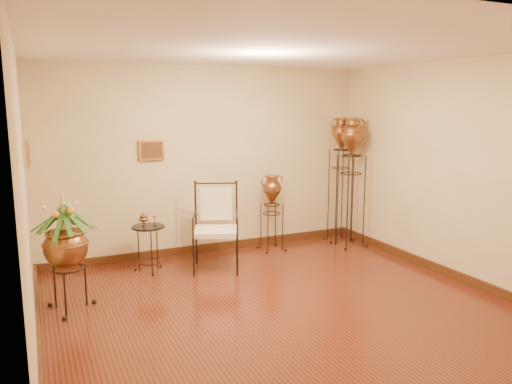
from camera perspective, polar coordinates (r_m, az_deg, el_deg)
name	(u,v)px	position (r m, az deg, el deg)	size (l,w,h in m)	color
ground	(284,310)	(5.66, 3.24, -13.36)	(5.00, 5.00, 0.00)	#5A2215
room_shell	(285,154)	(5.22, 3.34, 4.39)	(5.02, 5.02, 2.81)	beige
amphora_tall	(340,179)	(8.24, 9.62, 1.53)	(0.43, 0.43, 2.05)	black
amphora_mid	(351,181)	(8.00, 10.78, 1.19)	(0.51, 0.51, 2.06)	black
amphora_short	(272,212)	(7.70, 1.82, -2.35)	(0.41, 0.41, 1.19)	black
planter_urn	(65,242)	(5.79, -20.95, -5.36)	(0.83, 0.83, 1.39)	black
armchair	(216,228)	(6.79, -4.62, -4.08)	(0.84, 0.82, 1.18)	black
side_table	(149,248)	(6.94, -12.14, -6.23)	(0.55, 0.55, 0.80)	black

